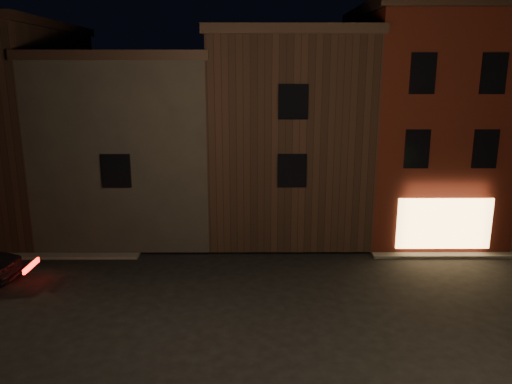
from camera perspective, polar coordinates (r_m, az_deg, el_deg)
ground at (r=16.63m, az=0.05°, el=-14.04°), size 120.00×120.00×0.00m
corner_building at (r=25.60m, az=18.30°, el=7.83°), size 6.50×8.50×10.50m
row_building_a at (r=25.42m, az=3.32°, el=7.17°), size 7.30×10.30×9.40m
row_building_b at (r=26.06m, az=-12.91°, el=5.90°), size 7.80×10.30×8.40m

